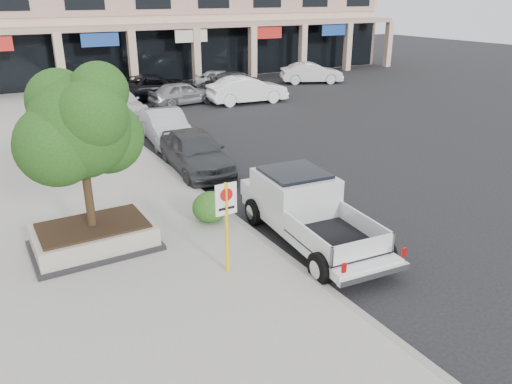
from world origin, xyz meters
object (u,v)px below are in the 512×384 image
at_px(planter_tree, 84,127).
at_px(lot_car_a, 182,93).
at_px(lot_car_b, 247,90).
at_px(no_parking_sign, 226,216).
at_px(curb_car_d, 105,91).
at_px(lot_car_c, 236,82).
at_px(curb_car_c, 119,103).
at_px(planter, 94,236).
at_px(curb_car_a, 196,151).
at_px(lot_car_f, 312,73).
at_px(lot_car_e, 222,79).
at_px(lot_car_d, 155,87).
at_px(curb_car_b, 166,127).
at_px(pickup_truck, 313,213).

distance_m(planter_tree, lot_car_a, 19.54).
bearing_deg(lot_car_a, lot_car_b, -118.10).
bearing_deg(no_parking_sign, curb_car_d, 82.49).
bearing_deg(lot_car_c, curb_car_c, 84.42).
bearing_deg(no_parking_sign, planter, 130.98).
bearing_deg(lot_car_a, curb_car_a, 154.64).
distance_m(lot_car_b, lot_car_f, 9.23).
bearing_deg(lot_car_e, curb_car_c, 143.56).
height_order(no_parking_sign, curb_car_d, no_parking_sign).
xyz_separation_m(lot_car_a, lot_car_e, (4.74, 3.95, -0.03)).
bearing_deg(lot_car_e, lot_car_d, 128.30).
relative_size(planter_tree, lot_car_f, 0.84).
height_order(curb_car_b, curb_car_c, curb_car_b).
height_order(curb_car_a, curb_car_d, curb_car_a).
height_order(lot_car_d, lot_car_e, lot_car_d).
xyz_separation_m(curb_car_d, lot_car_f, (16.07, -0.20, 0.03)).
xyz_separation_m(planter_tree, no_parking_sign, (2.37, -3.04, -1.78)).
height_order(no_parking_sign, lot_car_c, no_parking_sign).
xyz_separation_m(no_parking_sign, curb_car_d, (3.00, 22.78, -0.88)).
distance_m(planter_tree, lot_car_b, 20.38).
bearing_deg(planter_tree, lot_car_a, 60.75).
bearing_deg(planter_tree, lot_car_e, 55.72).
relative_size(lot_car_e, lot_car_f, 0.86).
height_order(planter_tree, lot_car_d, planter_tree).
bearing_deg(lot_car_d, planter, 163.95).
height_order(pickup_truck, curb_car_c, pickup_truck).
xyz_separation_m(pickup_truck, curb_car_b, (0.17, 11.69, -0.13)).
xyz_separation_m(curb_car_a, lot_car_e, (9.28, 16.25, -0.12)).
bearing_deg(lot_car_a, planter_tree, 145.63).
bearing_deg(pickup_truck, lot_car_a, 82.85).
height_order(no_parking_sign, curb_car_b, no_parking_sign).
bearing_deg(no_parking_sign, lot_car_f, 49.81).
height_order(planter_tree, lot_car_c, planter_tree).
distance_m(curb_car_b, lot_car_b, 10.02).
xyz_separation_m(lot_car_e, lot_car_f, (7.24, -1.30, 0.09)).
xyz_separation_m(no_parking_sign, curb_car_b, (3.02, 12.10, -0.87)).
bearing_deg(lot_car_f, lot_car_a, 125.98).
xyz_separation_m(no_parking_sign, lot_car_d, (6.19, 22.47, -0.83)).
height_order(curb_car_a, curb_car_c, curb_car_a).
bearing_deg(planter, planter_tree, 48.97).
relative_size(lot_car_a, lot_car_f, 0.89).
distance_m(planter_tree, lot_car_d, 21.39).
height_order(planter, lot_car_e, lot_car_e).
height_order(curb_car_d, lot_car_a, curb_car_d).
height_order(pickup_truck, lot_car_b, pickup_truck).
height_order(planter_tree, pickup_truck, planter_tree).
distance_m(curb_car_a, curb_car_c, 11.16).
bearing_deg(curb_car_c, no_parking_sign, -100.58).
distance_m(curb_car_c, lot_car_e, 10.41).
height_order(no_parking_sign, lot_car_e, no_parking_sign).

